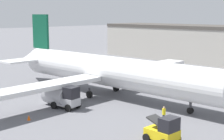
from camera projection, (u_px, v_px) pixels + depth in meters
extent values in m
plane|color=slate|center=(112.00, 96.00, 44.66)|extent=(400.00, 400.00, 0.00)
cylinder|color=silver|center=(112.00, 71.00, 44.12)|extent=(32.02, 5.36, 3.91)
cone|color=silver|center=(31.00, 59.00, 56.19)|extent=(4.47, 3.91, 3.71)
cube|color=silver|center=(148.00, 67.00, 52.52)|extent=(3.78, 16.12, 0.50)
cube|color=silver|center=(41.00, 87.00, 38.06)|extent=(3.78, 16.12, 0.50)
cylinder|color=#ADADB2|center=(138.00, 78.00, 51.00)|extent=(3.63, 2.56, 2.40)
cylinder|color=#ADADB2|center=(58.00, 95.00, 40.03)|extent=(3.63, 2.56, 2.40)
cube|color=#0C4C33|center=(41.00, 31.00, 53.48)|extent=(3.71, 0.53, 5.29)
cube|color=silver|center=(63.00, 56.00, 57.29)|extent=(3.73, 4.85, 0.24)
cube|color=silver|center=(18.00, 61.00, 51.04)|extent=(3.73, 4.85, 0.24)
cylinder|color=#38383D|center=(190.00, 108.00, 36.89)|extent=(0.28, 0.28, 1.35)
cylinder|color=black|center=(190.00, 111.00, 36.94)|extent=(0.72, 0.38, 0.70)
cylinder|color=#38383D|center=(89.00, 93.00, 43.76)|extent=(0.28, 0.28, 1.35)
cylinder|color=black|center=(89.00, 94.00, 43.80)|extent=(0.92, 0.39, 0.90)
cylinder|color=#38383D|center=(116.00, 87.00, 47.46)|extent=(0.28, 0.28, 1.35)
cylinder|color=black|center=(116.00, 88.00, 47.49)|extent=(0.92, 0.39, 0.90)
cylinder|color=#1E2338|center=(164.00, 118.00, 34.09)|extent=(0.26, 0.26, 0.77)
cylinder|color=yellow|center=(164.00, 112.00, 33.97)|extent=(0.35, 0.35, 0.61)
sphere|color=tan|center=(164.00, 108.00, 33.91)|extent=(0.22, 0.22, 0.22)
cube|color=#B2B2B7|center=(66.00, 101.00, 38.90)|extent=(3.28, 2.22, 0.91)
cube|color=black|center=(71.00, 93.00, 38.26)|extent=(1.59, 1.72, 1.29)
cylinder|color=black|center=(68.00, 108.00, 37.72)|extent=(0.86, 0.44, 0.83)
cylinder|color=black|center=(78.00, 105.00, 39.07)|extent=(0.86, 0.44, 0.83)
cylinder|color=black|center=(54.00, 105.00, 38.87)|extent=(0.86, 0.44, 0.83)
cylinder|color=black|center=(64.00, 102.00, 40.22)|extent=(0.86, 0.44, 0.83)
cube|color=yellow|center=(162.00, 133.00, 28.76)|extent=(2.62, 1.84, 0.80)
cube|color=black|center=(169.00, 124.00, 28.08)|extent=(1.17, 1.63, 1.14)
cube|color=#333333|center=(158.00, 121.00, 28.93)|extent=(1.64, 1.28, 0.64)
cylinder|color=black|center=(177.00, 138.00, 28.78)|extent=(0.72, 0.30, 0.71)
cylinder|color=black|center=(147.00, 138.00, 28.87)|extent=(0.72, 0.30, 0.71)
cylinder|color=black|center=(160.00, 133.00, 30.08)|extent=(0.72, 0.30, 0.71)
cone|color=#EF590F|center=(29.00, 118.00, 34.70)|extent=(0.36, 0.36, 0.55)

